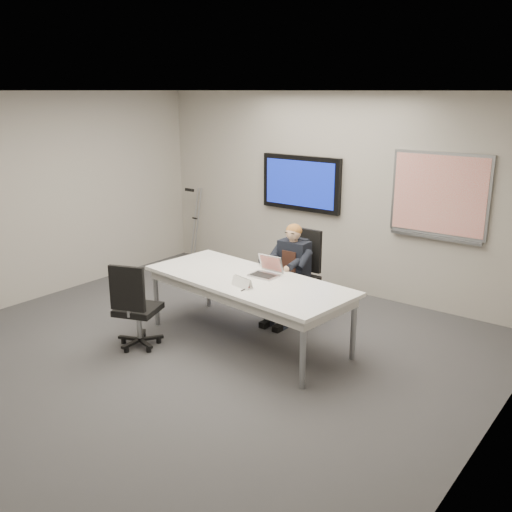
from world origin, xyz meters
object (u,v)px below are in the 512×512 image
Objects in this scene: office_chair_near at (137,321)px; conference_table at (248,286)px; seated_person at (286,284)px; laptop at (267,270)px; office_chair_far at (297,290)px.

conference_table is at bearing -155.39° from office_chair_near.
conference_table is 1.31m from office_chair_near.
laptop is at bearing -81.81° from seated_person.
office_chair_near is at bearing -115.69° from office_chair_far.
seated_person reaches higher than office_chair_near.
seated_person is (0.02, 0.75, -0.18)m from conference_table.
office_chair_far reaches higher than office_chair_near.
seated_person reaches higher than laptop.
seated_person is at bearing -139.48° from office_chair_near.
office_chair_near is 1.89m from seated_person.
seated_person reaches higher than conference_table.
seated_person is (0.00, -0.24, 0.15)m from office_chair_far.
office_chair_near is 0.82× the size of seated_person.
conference_table is 8.10× the size of laptop.
laptop is at bearing 73.78° from conference_table.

